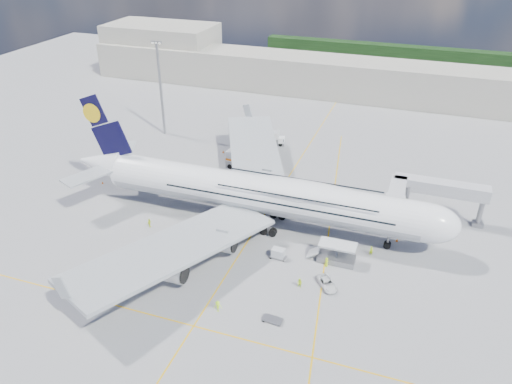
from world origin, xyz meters
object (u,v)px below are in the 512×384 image
(catering_truck_inner, at_px, (241,161))
(service_van, at_px, (327,283))
(crew_loader, at_px, (300,283))
(cone_wing_left_inner, at_px, (228,176))
(crew_wing, at_px, (149,223))
(cone_wing_left_outer, at_px, (223,152))
(dolly_row_a, at_px, (168,268))
(crew_nose, at_px, (371,251))
(airliner, at_px, (260,194))
(light_mast, at_px, (161,88))
(crew_van, at_px, (327,262))
(dolly_nose_near, at_px, (278,253))
(dolly_row_c, at_px, (153,245))
(cone_nose, at_px, (397,240))
(cone_tail, at_px, (102,183))
(crew_tug, at_px, (218,306))
(cone_wing_right_outer, at_px, (145,278))
(catering_truck_outer, at_px, (273,139))
(cargo_loader, at_px, (336,255))
(dolly_back, at_px, (151,250))
(dolly_row_b, at_px, (145,258))
(cone_wing_right_inner, at_px, (214,236))
(jet_bridge, at_px, (423,192))
(baggage_tug, at_px, (165,245))

(catering_truck_inner, height_order, service_van, catering_truck_inner)
(crew_loader, xyz_separation_m, cone_wing_left_inner, (-26.26, 32.90, -0.64))
(crew_wing, bearing_deg, cone_wing_left_outer, 4.20)
(catering_truck_inner, relative_size, cone_wing_left_outer, 12.23)
(dolly_row_a, xyz_separation_m, crew_nose, (32.63, 15.99, 0.59))
(airliner, relative_size, light_mast, 3.10)
(crew_van, bearing_deg, dolly_nose_near, 72.86)
(dolly_row_c, height_order, crew_van, crew_van)
(cone_nose, bearing_deg, catering_truck_inner, 153.97)
(dolly_row_c, relative_size, service_van, 0.68)
(cone_tail, bearing_deg, dolly_nose_near, -16.41)
(crew_tug, xyz_separation_m, cone_wing_right_outer, (-14.77, 3.20, -0.76))
(dolly_nose_near, distance_m, crew_wing, 26.86)
(catering_truck_outer, xyz_separation_m, crew_van, (24.68, -46.99, -0.77))
(cone_wing_left_outer, bearing_deg, dolly_row_a, -78.67)
(cargo_loader, bearing_deg, cone_wing_right_outer, -152.11)
(dolly_row_c, distance_m, crew_van, 32.02)
(dolly_back, bearing_deg, crew_wing, 89.09)
(crew_van, bearing_deg, cone_wing_right_outer, 94.74)
(dolly_row_b, bearing_deg, dolly_row_a, -5.93)
(dolly_row_a, bearing_deg, cone_wing_right_inner, 92.25)
(cone_tail, bearing_deg, jet_bridge, 5.79)
(dolly_nose_near, distance_m, crew_nose, 16.86)
(crew_loader, relative_size, cone_tail, 3.20)
(dolly_row_c, distance_m, crew_tug, 21.80)
(service_van, bearing_deg, crew_van, 66.54)
(catering_truck_outer, xyz_separation_m, cone_nose, (35.64, -35.12, -1.37))
(cone_wing_left_inner, xyz_separation_m, cone_wing_left_outer, (-6.11, 12.01, 0.05))
(crew_loader, height_order, cone_wing_left_inner, crew_loader)
(light_mast, relative_size, baggage_tug, 7.46)
(dolly_row_c, relative_size, baggage_tug, 0.95)
(dolly_row_a, relative_size, service_van, 0.65)
(jet_bridge, distance_m, cone_wing_left_outer, 53.01)
(crew_tug, bearing_deg, catering_truck_inner, 87.98)
(airliner, bearing_deg, crew_tug, -85.72)
(catering_truck_inner, bearing_deg, cone_wing_left_inner, -100.74)
(jet_bridge, relative_size, baggage_tug, 5.50)
(crew_nose, height_order, cone_wing_left_inner, crew_nose)
(dolly_nose_near, xyz_separation_m, crew_van, (8.66, 0.58, -0.15))
(jet_bridge, distance_m, crew_van, 25.25)
(cone_tail, bearing_deg, service_van, -18.15)
(cargo_loader, xyz_separation_m, cone_wing_right_inner, (-23.43, -0.23, -0.99))
(cargo_loader, distance_m, crew_loader, 10.01)
(dolly_row_b, height_order, service_van, dolly_row_b)
(light_mast, relative_size, catering_truck_outer, 4.04)
(baggage_tug, xyz_separation_m, crew_van, (28.97, 4.82, 0.03))
(cargo_loader, distance_m, crew_tug, 23.78)
(service_van, bearing_deg, crew_loader, 166.78)
(airliner, distance_m, dolly_row_c, 22.40)
(cone_tail, bearing_deg, dolly_row_a, -38.44)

